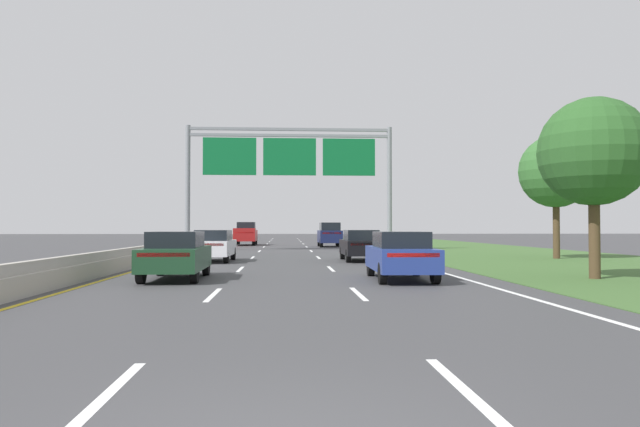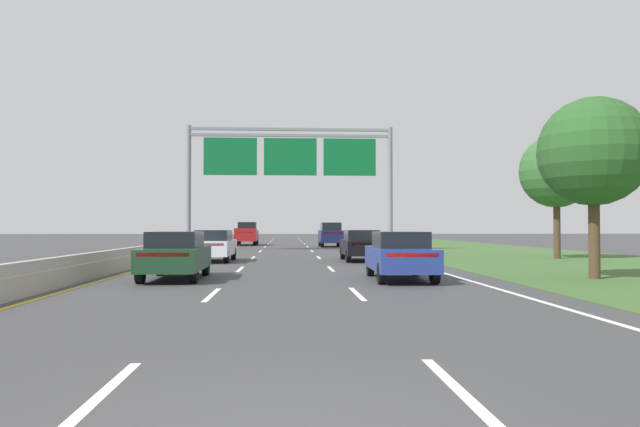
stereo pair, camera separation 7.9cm
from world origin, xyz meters
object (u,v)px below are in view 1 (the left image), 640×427
(car_darkgreen_left_lane_sedan, at_px, (176,254))
(car_blue_right_lane_sedan, at_px, (401,255))
(car_black_right_lane_sedan, at_px, (361,245))
(roadside_tree_near, at_px, (593,152))
(car_navy_right_lane_suv, at_px, (330,234))
(roadside_tree_mid, at_px, (556,172))
(overhead_sign_gantry, at_px, (290,162))
(pickup_truck_red, at_px, (246,234))
(car_white_left_lane_sedan, at_px, (214,245))

(car_darkgreen_left_lane_sedan, bearing_deg, car_blue_right_lane_sedan, -95.69)
(car_black_right_lane_sedan, distance_m, roadside_tree_near, 13.08)
(car_black_right_lane_sedan, distance_m, car_navy_right_lane_suv, 21.29)
(car_blue_right_lane_sedan, bearing_deg, roadside_tree_mid, -40.82)
(overhead_sign_gantry, distance_m, roadside_tree_near, 25.89)
(pickup_truck_red, bearing_deg, car_darkgreen_left_lane_sedan, -179.99)
(car_blue_right_lane_sedan, xyz_separation_m, roadside_tree_mid, (10.92, 11.95, 3.91))
(car_blue_right_lane_sedan, height_order, car_navy_right_lane_suv, car_navy_right_lane_suv)
(car_darkgreen_left_lane_sedan, height_order, car_navy_right_lane_suv, car_navy_right_lane_suv)
(overhead_sign_gantry, bearing_deg, car_darkgreen_left_lane_sedan, -99.64)
(overhead_sign_gantry, height_order, car_black_right_lane_sedan, overhead_sign_gantry)
(car_navy_right_lane_suv, xyz_separation_m, car_white_left_lane_sedan, (-7.44, -21.51, -0.28))
(roadside_tree_mid, bearing_deg, car_black_right_lane_sedan, -173.71)
(car_blue_right_lane_sedan, bearing_deg, overhead_sign_gantry, 9.85)
(car_blue_right_lane_sedan, distance_m, roadside_tree_mid, 16.65)
(pickup_truck_red, relative_size, car_darkgreen_left_lane_sedan, 1.22)
(car_blue_right_lane_sedan, distance_m, car_white_left_lane_sedan, 12.82)
(car_white_left_lane_sedan, height_order, roadside_tree_near, roadside_tree_near)
(car_white_left_lane_sedan, bearing_deg, car_darkgreen_left_lane_sedan, -179.05)
(car_darkgreen_left_lane_sedan, bearing_deg, roadside_tree_near, -94.24)
(car_blue_right_lane_sedan, relative_size, car_darkgreen_left_lane_sedan, 1.00)
(overhead_sign_gantry, xyz_separation_m, car_blue_right_lane_sedan, (3.43, -23.64, -5.64))
(car_blue_right_lane_sedan, distance_m, car_darkgreen_left_lane_sedan, 7.37)
(roadside_tree_near, xyz_separation_m, roadside_tree_mid, (4.49, 12.14, 0.53))
(roadside_tree_near, bearing_deg, car_darkgreen_left_lane_sedan, 176.63)
(car_black_right_lane_sedan, xyz_separation_m, roadside_tree_near, (6.32, -10.94, 3.38))
(car_black_right_lane_sedan, bearing_deg, roadside_tree_mid, -83.54)
(car_black_right_lane_sedan, bearing_deg, car_darkgreen_left_lane_sedan, 143.88)
(car_blue_right_lane_sedan, bearing_deg, roadside_tree_near, -90.10)
(car_navy_right_lane_suv, height_order, roadside_tree_near, roadside_tree_near)
(roadside_tree_mid, bearing_deg, car_white_left_lane_sedan, -175.58)
(car_navy_right_lane_suv, bearing_deg, car_white_left_lane_sedan, 160.84)
(car_navy_right_lane_suv, bearing_deg, roadside_tree_mid, -151.86)
(car_blue_right_lane_sedan, relative_size, roadside_tree_near, 0.74)
(pickup_truck_red, distance_m, car_black_right_lane_sedan, 27.51)
(overhead_sign_gantry, bearing_deg, pickup_truck_red, 106.66)
(car_navy_right_lane_suv, xyz_separation_m, roadside_tree_near, (6.29, -32.24, 3.10))
(pickup_truck_red, distance_m, roadside_tree_near, 40.01)
(pickup_truck_red, bearing_deg, roadside_tree_mid, -144.14)
(car_blue_right_lane_sedan, bearing_deg, car_darkgreen_left_lane_sedan, 86.78)
(roadside_tree_mid, bearing_deg, pickup_truck_red, 126.08)
(pickup_truck_red, xyz_separation_m, car_black_right_lane_sedan, (7.59, -26.44, -0.26))
(car_darkgreen_left_lane_sedan, xyz_separation_m, roadside_tree_near, (13.76, -0.81, 3.38))
(overhead_sign_gantry, xyz_separation_m, car_black_right_lane_sedan, (3.53, -12.89, -5.64))
(overhead_sign_gantry, bearing_deg, car_white_left_lane_sedan, -106.50)
(car_navy_right_lane_suv, height_order, roadside_tree_mid, roadside_tree_mid)
(pickup_truck_red, relative_size, roadside_tree_near, 0.90)
(car_darkgreen_left_lane_sedan, bearing_deg, car_black_right_lane_sedan, -37.16)
(car_white_left_lane_sedan, height_order, roadside_tree_mid, roadside_tree_mid)
(roadside_tree_near, bearing_deg, pickup_truck_red, 110.41)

